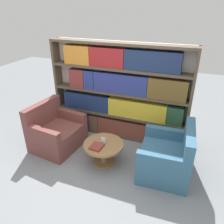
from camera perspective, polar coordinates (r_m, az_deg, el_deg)
The scene contains 7 objects.
ground_plane at distance 3.92m, azimuth -5.12°, elevation -15.45°, with size 14.00×14.00×0.00m, color gray.
bookshelf at distance 4.45m, azimuth 2.14°, elevation 4.78°, with size 2.84×0.30×1.99m.
armchair_left at distance 4.51m, azimuth -14.45°, elevation -5.25°, with size 0.91×1.01×0.89m.
armchair_right at distance 3.84m, azimuth 14.20°, elevation -11.48°, with size 0.86×0.96×0.89m.
coffee_table at distance 3.94m, azimuth -2.21°, elevation -9.63°, with size 0.71×0.71×0.41m.
table_sign at distance 3.84m, azimuth -2.25°, elevation -7.61°, with size 0.08×0.06×0.13m.
stray_book at distance 3.78m, azimuth -4.03°, elevation -8.98°, with size 0.21×0.24×0.04m.
Camera 1 is at (1.35, -2.59, 2.62)m, focal length 35.00 mm.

